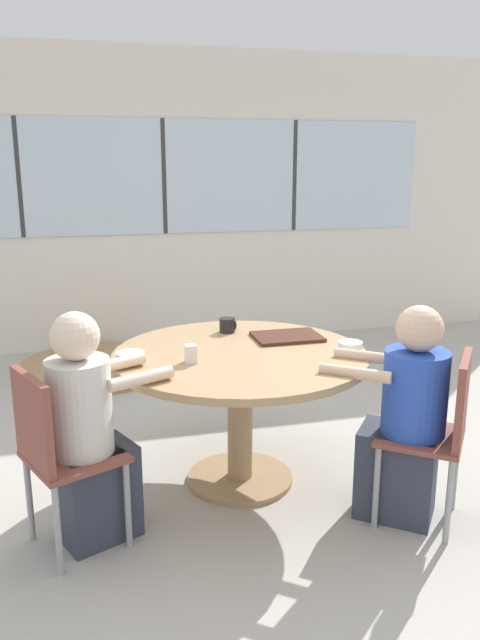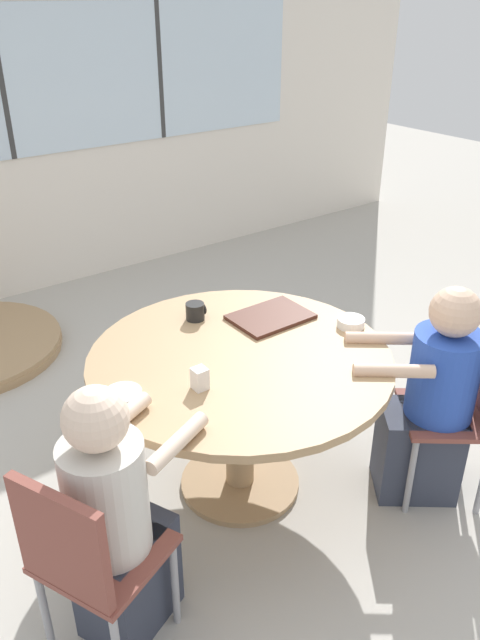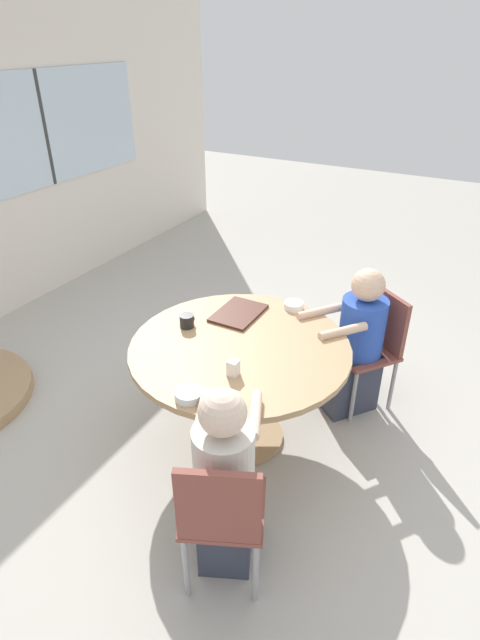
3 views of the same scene
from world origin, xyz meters
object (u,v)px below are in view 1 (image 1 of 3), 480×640
at_px(milk_carton_small, 191,354).
at_px(chair_for_woman_green_shirt, 441,424).
at_px(person_woman_green_shirt, 405,424).
at_px(person_man_blue_shirt, 89,438).
at_px(chair_for_man_blue_shirt, 55,446).
at_px(bowl_white_shallow, 131,357).
at_px(folded_table_stack, 94,367).
at_px(bowl_cereal, 350,346).
at_px(coffee_mug, 228,325).

bearing_deg(milk_carton_small, chair_for_woman_green_shirt, -25.36).
relative_size(person_woman_green_shirt, person_man_blue_shirt, 0.98).
relative_size(chair_for_man_blue_shirt, milk_carton_small, 9.25).
bearing_deg(bowl_white_shallow, milk_carton_small, -19.64).
bearing_deg(chair_for_woman_green_shirt, bowl_white_shallow, 103.59).
distance_m(chair_for_man_blue_shirt, person_man_blue_shirt, 0.16).
bearing_deg(person_woman_green_shirt, chair_for_man_blue_shirt, 123.77).
xyz_separation_m(person_woman_green_shirt, person_man_blue_shirt, (-1.53, 0.18, 0.02)).
xyz_separation_m(milk_carton_small, folded_table_stack, (-0.46, 2.27, -0.77)).
distance_m(milk_carton_small, bowl_white_shallow, 0.32).
relative_size(person_woman_green_shirt, bowl_white_shallow, 7.40).
bearing_deg(bowl_cereal, person_man_blue_shirt, -169.61).
relative_size(chair_for_man_blue_shirt, person_woman_green_shirt, 0.80).
relative_size(bowl_cereal, folded_table_stack, 0.11).
bearing_deg(chair_for_man_blue_shirt, folded_table_stack, 151.19).
bearing_deg(chair_for_woman_green_shirt, person_woman_green_shirt, 90.00).
bearing_deg(coffee_mug, bowl_cereal, -42.26).
bearing_deg(person_man_blue_shirt, chair_for_man_blue_shirt, -90.00).
xyz_separation_m(person_man_blue_shirt, folded_table_stack, (0.07, 2.52, -0.48)).
bearing_deg(chair_for_woman_green_shirt, bowl_cereal, 61.63).
bearing_deg(person_man_blue_shirt, coffee_mug, 108.52).
relative_size(person_woman_green_shirt, milk_carton_small, 11.63).
bearing_deg(milk_carton_small, bowl_white_shallow, 160.36).
height_order(chair_for_woman_green_shirt, coffee_mug, chair_for_woman_green_shirt).
bearing_deg(milk_carton_small, person_man_blue_shirt, -154.87).
bearing_deg(person_man_blue_shirt, milk_carton_small, 91.21).
bearing_deg(chair_for_woman_green_shirt, person_man_blue_shirt, 118.00).
bearing_deg(person_woman_green_shirt, bowl_white_shallow, 105.19).
distance_m(person_woman_green_shirt, bowl_cereal, 0.54).
relative_size(person_man_blue_shirt, folded_table_stack, 0.89).
xyz_separation_m(chair_for_woman_green_shirt, coffee_mug, (-0.81, 1.07, 0.28)).
bearing_deg(folded_table_stack, bowl_cereal, -59.17).
bearing_deg(coffee_mug, chair_for_woman_green_shirt, -52.69).
height_order(person_man_blue_shirt, folded_table_stack, person_man_blue_shirt).
distance_m(coffee_mug, milk_carton_small, 0.62).
xyz_separation_m(chair_for_woman_green_shirt, person_man_blue_shirt, (-1.67, 0.29, -0.01)).
bearing_deg(chair_for_man_blue_shirt, bowl_white_shallow, 113.72).
distance_m(chair_for_woman_green_shirt, bowl_white_shallow, 1.59).
bearing_deg(person_woman_green_shirt, folded_table_stack, 66.13).
height_order(milk_carton_small, bowl_white_shallow, milk_carton_small).
bearing_deg(person_man_blue_shirt, bowl_white_shallow, 122.64).
distance_m(chair_for_woman_green_shirt, person_man_blue_shirt, 1.69).
distance_m(chair_for_man_blue_shirt, folded_table_stack, 2.65).
height_order(person_man_blue_shirt, milk_carton_small, person_man_blue_shirt).
distance_m(person_woman_green_shirt, coffee_mug, 1.22).
relative_size(chair_for_woman_green_shirt, person_man_blue_shirt, 0.78).
bearing_deg(chair_for_man_blue_shirt, person_woman_green_shirt, 62.06).
bearing_deg(coffee_mug, folded_table_stack, 114.10).
distance_m(person_woman_green_shirt, bowl_white_shallow, 1.44).
distance_m(person_man_blue_shirt, milk_carton_small, 0.66).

